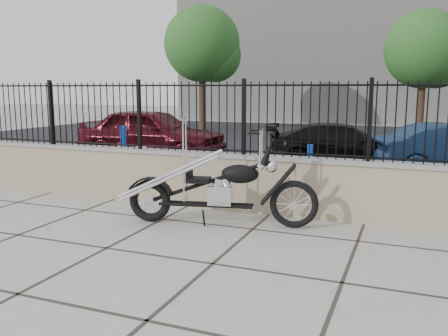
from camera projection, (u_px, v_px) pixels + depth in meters
ground_plane at (107, 248)px, 6.15m from camera, size 90.00×90.00×0.00m
parking_lot at (307, 144)px, 17.60m from camera, size 30.00×30.00×0.00m
retaining_wall at (190, 178)px, 8.36m from camera, size 14.00×0.36×0.96m
iron_fence at (189, 117)px, 8.18m from camera, size 14.00×0.08×1.20m
background_building at (356, 57)px, 29.76m from camera, size 22.00×6.00×8.00m
chopper_motorcycle at (217, 171)px, 7.08m from camera, size 2.80×1.07×1.66m
car_red at (152, 133)px, 13.87m from camera, size 4.41×1.81×1.50m
car_black at (343, 146)px, 12.38m from camera, size 4.20×2.37×1.15m
bollard_a at (124, 150)px, 11.57m from camera, size 0.16×0.16×1.15m
bollard_b at (310, 168)px, 9.45m from camera, size 0.13×0.13×0.95m
tree_left at (202, 40)px, 22.93m from camera, size 3.67×3.67×6.20m
tree_right at (425, 45)px, 19.33m from camera, size 3.20×3.20×5.40m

